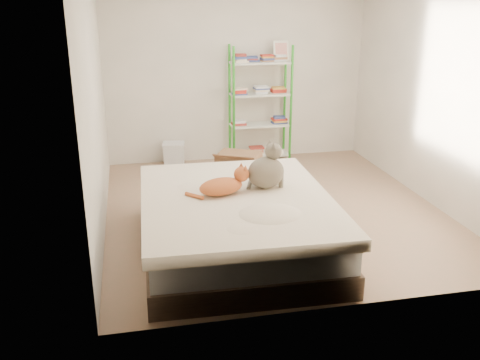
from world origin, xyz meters
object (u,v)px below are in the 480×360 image
object	(u,v)px
orange_cat	(221,184)
shelf_unit	(261,100)
cardboard_box	(239,167)
grey_cat	(266,166)
white_bin	(174,154)
bed	(236,224)

from	to	relation	value
orange_cat	shelf_unit	size ratio (longest dim) A/B	0.30
orange_cat	cardboard_box	size ratio (longest dim) A/B	0.73
shelf_unit	cardboard_box	xyz separation A→B (m)	(-0.50, -0.85, -0.73)
grey_cat	shelf_unit	world-z (taller)	shelf_unit
grey_cat	white_bin	bearing A→B (deg)	4.29
orange_cat	shelf_unit	distance (m)	2.97
cardboard_box	bed	bearing A→B (deg)	-75.35
orange_cat	cardboard_box	xyz separation A→B (m)	(0.57, 1.91, -0.48)
bed	white_bin	world-z (taller)	bed
shelf_unit	white_bin	bearing A→B (deg)	-178.62
bed	orange_cat	bearing A→B (deg)	151.92
shelf_unit	white_bin	size ratio (longest dim) A/B	4.95
grey_cat	cardboard_box	distance (m)	1.91
bed	orange_cat	world-z (taller)	orange_cat
bed	white_bin	distance (m)	2.83
orange_cat	grey_cat	bearing A→B (deg)	-2.02
shelf_unit	bed	bearing A→B (deg)	-108.24
shelf_unit	orange_cat	bearing A→B (deg)	-111.13
bed	cardboard_box	bearing A→B (deg)	79.24
grey_cat	shelf_unit	xyz separation A→B (m)	(0.60, 2.66, 0.13)
grey_cat	white_bin	world-z (taller)	grey_cat
orange_cat	shelf_unit	xyz separation A→B (m)	(1.07, 2.76, 0.25)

